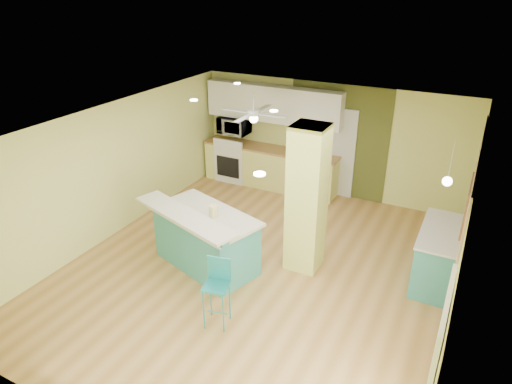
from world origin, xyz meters
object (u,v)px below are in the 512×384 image
at_px(peninsula, 205,239).
at_px(fruit_bowl, 297,153).
at_px(bar_stool, 218,281).
at_px(canister, 213,211).
at_px(side_counter, 437,255).

xyz_separation_m(peninsula, fruit_bowl, (0.23, 3.41, 0.45)).
bearing_deg(fruit_bowl, bar_stool, -81.18).
distance_m(peninsula, bar_stool, 1.46).
relative_size(peninsula, bar_stool, 2.17).
bearing_deg(canister, side_counter, 21.14).
bearing_deg(fruit_bowl, peninsula, -93.92).
height_order(bar_stool, side_counter, bar_stool).
bearing_deg(bar_stool, side_counter, 30.98).
distance_m(side_counter, canister, 3.67).
distance_m(bar_stool, fruit_bowl, 4.58).
relative_size(peninsula, side_counter, 1.54).
relative_size(bar_stool, fruit_bowl, 3.44).
distance_m(peninsula, side_counter, 3.78).
distance_m(bar_stool, canister, 1.43).
xyz_separation_m(side_counter, canister, (-3.37, -1.30, 0.61)).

